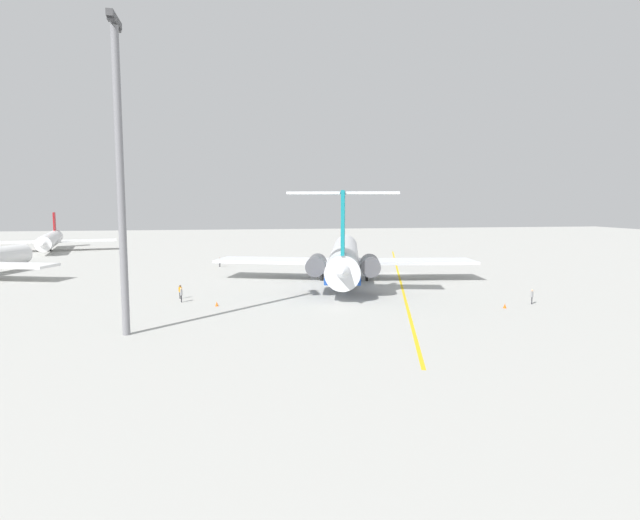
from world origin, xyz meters
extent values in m
plane|color=#ADADA8|center=(0.00, 0.00, 0.00)|extent=(323.51, 323.51, 0.00)
cylinder|color=silver|center=(-5.10, 10.27, 3.71)|extent=(41.64, 13.88, 4.45)
cone|color=silver|center=(15.21, 5.49, 3.71)|extent=(5.49, 5.22, 4.27)
cone|color=silver|center=(-25.40, 15.04, 4.11)|extent=(7.18, 5.17, 3.78)
cube|color=#19429E|center=(-5.10, 10.27, 2.71)|extent=(40.75, 13.76, 0.98)
cube|color=silver|center=(-1.56, 21.25, 2.93)|extent=(12.67, 19.80, 0.45)
cube|color=silver|center=(-6.82, -1.14, 2.93)|extent=(9.23, 19.27, 0.45)
cylinder|color=#515156|center=(-18.27, 17.04, 4.04)|extent=(6.01, 3.79, 2.58)
cube|color=silver|center=(-18.44, 16.29, 4.04)|extent=(3.57, 2.15, 0.53)
cylinder|color=#515156|center=(-19.91, 10.07, 4.04)|extent=(6.01, 3.79, 2.58)
cube|color=silver|center=(-19.73, 10.83, 4.04)|extent=(3.57, 2.15, 0.53)
cube|color=teal|center=(-22.70, 14.41, 9.88)|extent=(5.97, 1.81, 7.88)
cube|color=silver|center=(-22.33, 17.99, 13.50)|extent=(5.55, 7.27, 0.31)
cube|color=silver|center=(-23.97, 11.04, 13.50)|extent=(5.55, 7.27, 0.31)
cylinder|color=black|center=(7.32, 7.35, 1.69)|extent=(0.49, 0.49, 3.38)
cylinder|color=black|center=(-5.63, 14.05, 1.69)|extent=(0.49, 0.49, 3.38)
cylinder|color=black|center=(-7.26, 7.12, 1.69)|extent=(0.49, 0.49, 3.38)
cone|color=white|center=(19.82, 66.65, 2.81)|extent=(3.86, 4.18, 3.46)
cube|color=white|center=(2.70, 62.75, 2.45)|extent=(9.15, 14.83, 0.44)
cylinder|color=white|center=(57.40, 73.49, 2.84)|extent=(30.84, 9.72, 3.67)
cone|color=white|center=(42.34, 70.43, 2.84)|extent=(3.64, 4.02, 3.49)
cube|color=white|center=(59.16, 64.82, 2.47)|extent=(8.03, 14.81, 0.44)
cube|color=white|center=(55.63, 82.17, 2.47)|extent=(8.03, 14.81, 0.44)
cube|color=#B2191E|center=(70.16, 76.08, 7.18)|extent=(4.00, 1.16, 5.01)
cylinder|color=black|center=(57.40, 73.49, 1.24)|extent=(0.44, 0.44, 2.47)
cylinder|color=black|center=(-29.45, -7.71, 0.44)|extent=(0.11, 0.11, 0.87)
cylinder|color=black|center=(-29.32, -7.79, 0.44)|extent=(0.11, 0.11, 0.87)
cylinder|color=gray|center=(-29.38, -7.75, 1.22)|extent=(0.29, 0.29, 0.69)
sphere|color=#DBB28E|center=(-29.38, -7.75, 1.70)|extent=(0.27, 0.27, 0.27)
cylinder|color=gray|center=(-29.54, -7.64, 1.25)|extent=(0.08, 0.08, 0.59)
cylinder|color=gray|center=(-29.22, -7.86, 1.25)|extent=(0.08, 0.08, 0.59)
cylinder|color=black|center=(-20.68, 34.51, 0.43)|extent=(0.11, 0.11, 0.87)
cylinder|color=black|center=(-20.83, 34.48, 0.43)|extent=(0.11, 0.11, 0.87)
cylinder|color=gray|center=(-20.75, 34.50, 1.21)|extent=(0.29, 0.29, 0.69)
sphere|color=#DBB28E|center=(-20.75, 34.50, 1.69)|extent=(0.27, 0.27, 0.27)
cylinder|color=gray|center=(-20.56, 34.53, 1.25)|extent=(0.08, 0.08, 0.59)
cylinder|color=gray|center=(-20.94, 34.46, 1.25)|extent=(0.08, 0.08, 0.59)
cylinder|color=black|center=(15.54, 30.24, 0.43)|extent=(0.11, 0.11, 0.87)
cylinder|color=black|center=(15.61, 30.37, 0.43)|extent=(0.11, 0.11, 0.87)
cylinder|color=orange|center=(15.58, 30.30, 1.21)|extent=(0.29, 0.29, 0.69)
sphere|color=#8C6647|center=(15.58, 30.30, 1.69)|extent=(0.27, 0.27, 0.27)
cylinder|color=orange|center=(15.49, 30.13, 1.25)|extent=(0.08, 0.08, 0.58)
cylinder|color=orange|center=(15.67, 30.48, 1.25)|extent=(0.08, 0.08, 0.58)
cylinder|color=black|center=(-18.18, 34.76, 0.43)|extent=(0.11, 0.11, 0.85)
cylinder|color=black|center=(-18.22, 34.90, 0.43)|extent=(0.11, 0.11, 0.85)
cylinder|color=orange|center=(-18.20, 34.83, 1.19)|extent=(0.29, 0.29, 0.67)
sphere|color=brown|center=(-18.20, 34.83, 1.66)|extent=(0.27, 0.27, 0.27)
cylinder|color=orange|center=(-18.14, 34.65, 1.22)|extent=(0.08, 0.08, 0.57)
cylinder|color=orange|center=(-18.26, 35.01, 1.22)|extent=(0.08, 0.08, 0.57)
cone|color=#EA590F|center=(21.65, 20.20, 0.28)|extent=(0.40, 0.40, 0.55)
cone|color=#EA590F|center=(-24.13, 30.11, 0.28)|extent=(0.40, 0.40, 0.55)
cone|color=#EA590F|center=(-31.13, -3.22, 0.28)|extent=(0.40, 0.40, 0.55)
cube|color=gold|center=(-5.10, 1.00, 0.00)|extent=(93.08, 27.50, 0.01)
cylinder|color=slate|center=(-36.70, 38.18, 13.92)|extent=(0.70, 0.70, 27.84)
cube|color=#424244|center=(-36.70, 38.18, 28.34)|extent=(4.00, 0.60, 0.60)
cube|color=#2D2D30|center=(-38.20, 38.18, 27.99)|extent=(0.70, 0.50, 0.44)
cube|color=#2D2D30|center=(-35.20, 38.18, 27.99)|extent=(0.70, 0.50, 0.44)
camera|label=1|loc=(-87.73, 28.66, 12.30)|focal=29.78mm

